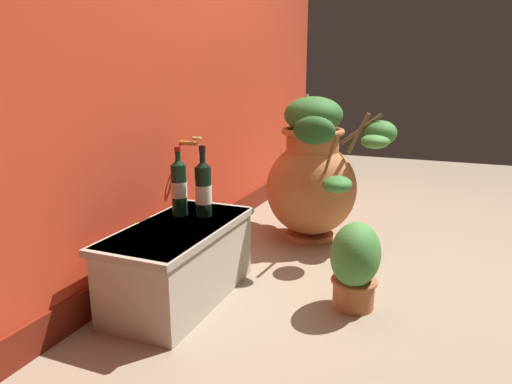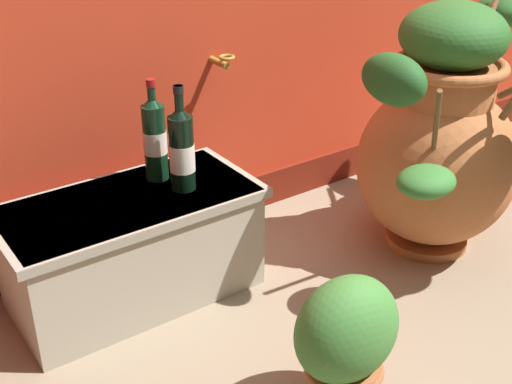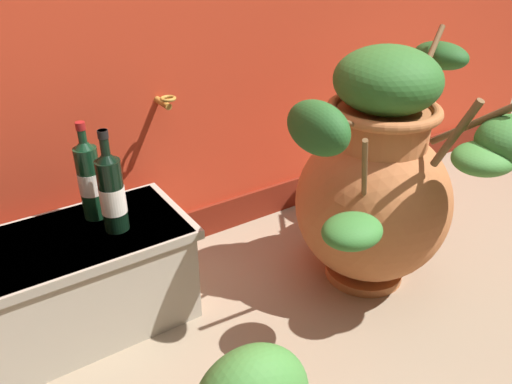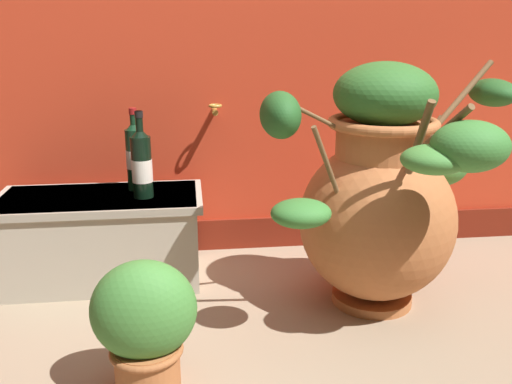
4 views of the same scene
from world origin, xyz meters
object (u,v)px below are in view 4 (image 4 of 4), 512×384
Objects in this scene: terracotta_urn at (382,195)px; potted_shrub at (145,323)px; wine_bottle_middle at (135,154)px; wine_bottle_left at (142,162)px.

terracotta_urn reaches higher than potted_shrub.
terracotta_urn is at bearing 27.33° from potted_shrub.
potted_shrub is at bearing -84.61° from wine_bottle_middle.
terracotta_urn is at bearing -19.45° from wine_bottle_left.
wine_bottle_left is at bearing -73.67° from wine_bottle_middle.
potted_shrub is (0.05, -0.71, -0.28)m from wine_bottle_left.
terracotta_urn is 0.90m from wine_bottle_left.
wine_bottle_middle is at bearing 95.39° from potted_shrub.
wine_bottle_left is 0.86× the size of potted_shrub.
terracotta_urn is 2.57× the size of potted_shrub.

